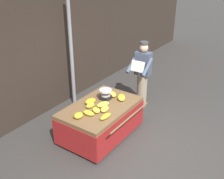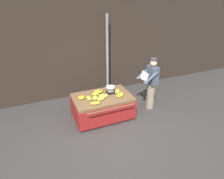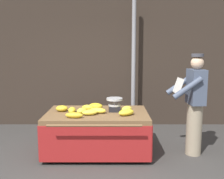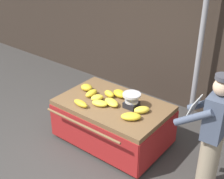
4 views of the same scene
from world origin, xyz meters
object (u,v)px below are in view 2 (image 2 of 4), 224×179
at_px(vendor_person, 151,84).
at_px(banana_bunch_5, 98,92).
at_px(street_pole, 107,57).
at_px(banana_bunch_7, 120,95).
at_px(weighing_scale, 110,90).
at_px(banana_bunch_9, 81,98).
at_px(banana_cart, 102,102).
at_px(banana_bunch_6, 101,99).
at_px(banana_bunch_4, 95,98).
at_px(banana_bunch_8, 95,103).
at_px(banana_bunch_3, 103,96).
at_px(banana_bunch_1, 89,98).
at_px(banana_bunch_0, 117,91).
at_px(banana_bunch_2, 95,94).

bearing_deg(vendor_person, banana_bunch_5, 169.11).
xyz_separation_m(street_pole, banana_bunch_7, (-0.24, -1.62, -0.67)).
distance_m(weighing_scale, banana_bunch_9, 0.92).
xyz_separation_m(banana_cart, banana_bunch_6, (-0.11, -0.19, 0.23)).
bearing_deg(banana_bunch_4, banana_bunch_8, -106.17).
height_order(banana_bunch_3, banana_bunch_9, banana_bunch_9).
relative_size(street_pole, banana_bunch_1, 11.11).
relative_size(banana_bunch_6, banana_bunch_7, 0.88).
xyz_separation_m(street_pole, banana_bunch_9, (-1.35, -1.35, -0.67)).
bearing_deg(banana_bunch_1, banana_bunch_5, 33.74).
xyz_separation_m(weighing_scale, banana_bunch_4, (-0.55, -0.16, -0.07)).
xyz_separation_m(banana_bunch_5, banana_bunch_8, (-0.30, -0.61, -0.01)).
xyz_separation_m(banana_cart, vendor_person, (1.63, -0.09, 0.35)).
distance_m(banana_bunch_7, banana_bunch_8, 0.85).
distance_m(street_pole, weighing_scale, 1.53).
xyz_separation_m(weighing_scale, vendor_person, (1.34, -0.17, 0.04)).
height_order(banana_cart, banana_bunch_3, banana_bunch_3).
height_order(banana_bunch_3, banana_bunch_8, banana_bunch_3).
bearing_deg(banana_bunch_8, banana_bunch_9, 121.95).
relative_size(weighing_scale, banana_bunch_9, 1.35).
xyz_separation_m(banana_bunch_4, banana_bunch_6, (0.15, -0.11, -0.00)).
relative_size(banana_cart, banana_bunch_3, 6.13).
height_order(banana_bunch_9, vendor_person, vendor_person).
bearing_deg(banana_bunch_0, banana_bunch_7, -94.82).
xyz_separation_m(street_pole, banana_bunch_1, (-1.16, -1.44, -0.68)).
bearing_deg(banana_bunch_1, banana_bunch_0, 4.38).
xyz_separation_m(banana_bunch_0, vendor_person, (1.12, -0.13, 0.11)).
distance_m(street_pole, banana_bunch_3, 1.77).
distance_m(banana_bunch_5, banana_bunch_6, 0.43).
bearing_deg(banana_bunch_3, banana_bunch_9, 168.81).
distance_m(banana_bunch_2, banana_bunch_8, 0.53).
xyz_separation_m(banana_bunch_6, banana_bunch_9, (-0.51, 0.26, 0.01)).
height_order(banana_bunch_2, banana_bunch_6, banana_bunch_2).
xyz_separation_m(banana_bunch_1, banana_bunch_3, (0.44, -0.03, 0.00)).
height_order(banana_bunch_5, banana_bunch_9, banana_bunch_5).
bearing_deg(banana_bunch_2, banana_bunch_0, -6.74).
relative_size(street_pole, banana_cart, 1.64).
height_order(banana_bunch_3, banana_bunch_7, banana_bunch_7).
bearing_deg(banana_bunch_0, banana_bunch_8, -153.71).
distance_m(banana_bunch_1, banana_bunch_5, 0.47).
bearing_deg(banana_bunch_6, banana_cart, 59.66).
bearing_deg(banana_bunch_0, vendor_person, -6.78).
xyz_separation_m(street_pole, banana_bunch_0, (-0.22, -1.37, -0.68)).
relative_size(banana_bunch_0, banana_bunch_4, 1.19).
distance_m(banana_bunch_0, banana_bunch_7, 0.25).
relative_size(banana_cart, banana_bunch_5, 6.87).
distance_m(banana_bunch_7, banana_bunch_9, 1.14).
xyz_separation_m(banana_bunch_5, vendor_person, (1.67, -0.32, 0.10)).
relative_size(street_pole, weighing_scale, 10.28).
bearing_deg(banana_bunch_4, banana_bunch_5, 55.49).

